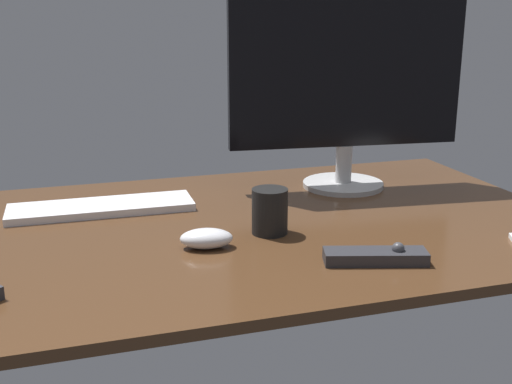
{
  "coord_description": "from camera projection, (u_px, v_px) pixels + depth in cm",
  "views": [
    {
      "loc": [
        -34.5,
        -121.93,
        45.25
      ],
      "look_at": [
        3.97,
        2.19,
        8.0
      ],
      "focal_mm": 44.9,
      "sensor_mm": 36.0,
      "label": 1
    }
  ],
  "objects": [
    {
      "name": "desk",
      "position": [
        241.0,
        228.0,
        1.34
      ],
      "size": [
        140.0,
        84.0,
        2.0
      ],
      "primitive_type": "cube",
      "color": "#4C301C",
      "rests_on": "ground"
    },
    {
      "name": "monitor",
      "position": [
        347.0,
        76.0,
        1.54
      ],
      "size": [
        58.04,
        20.21,
        50.61
      ],
      "rotation": [
        0.0,
        0.0,
        -0.1
      ],
      "color": "#BEBEBE",
      "rests_on": "desk"
    },
    {
      "name": "keyboard",
      "position": [
        102.0,
        207.0,
        1.42
      ],
      "size": [
        40.38,
        12.55,
        1.69
      ],
      "primitive_type": "cube",
      "rotation": [
        0.0,
        0.0,
        -0.02
      ],
      "color": "white",
      "rests_on": "desk"
    },
    {
      "name": "computer_mouse",
      "position": [
        206.0,
        238.0,
        1.2
      ],
      "size": [
        10.93,
        7.84,
        3.71
      ],
      "primitive_type": "ellipsoid",
      "rotation": [
        0.0,
        0.0,
        -0.21
      ],
      "color": "silver",
      "rests_on": "desk"
    },
    {
      "name": "media_remote",
      "position": [
        376.0,
        256.0,
        1.13
      ],
      "size": [
        18.88,
        9.99,
        3.77
      ],
      "rotation": [
        0.0,
        0.0,
        -0.29
      ],
      "color": "#2D2D33",
      "rests_on": "desk"
    },
    {
      "name": "coffee_mug",
      "position": [
        270.0,
        211.0,
        1.27
      ],
      "size": [
        7.19,
        7.19,
        9.16
      ],
      "primitive_type": "cylinder",
      "color": "black",
      "rests_on": "desk"
    }
  ]
}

